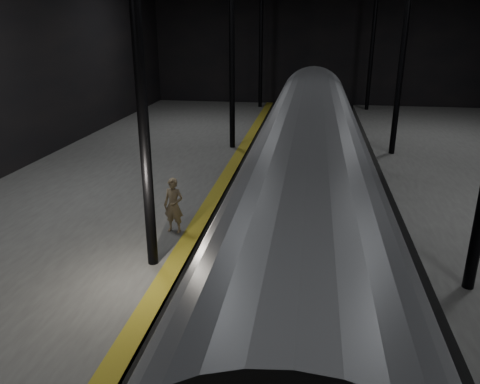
# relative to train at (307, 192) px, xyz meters

# --- Properties ---
(ground) EXTENTS (44.00, 44.00, 0.00)m
(ground) POSITION_rel_train_xyz_m (0.00, 2.98, -2.77)
(ground) COLOR black
(ground) RESTS_ON ground
(platform_left) EXTENTS (9.00, 43.80, 1.00)m
(platform_left) POSITION_rel_train_xyz_m (-7.50, 2.98, -2.27)
(platform_left) COLOR #4B4B49
(platform_left) RESTS_ON ground
(tactile_strip) EXTENTS (0.50, 43.80, 0.01)m
(tactile_strip) POSITION_rel_train_xyz_m (-3.25, 2.98, -1.77)
(tactile_strip) COLOR olive
(tactile_strip) RESTS_ON platform_left
(track) EXTENTS (2.40, 43.00, 0.24)m
(track) POSITION_rel_train_xyz_m (0.00, 2.98, -2.70)
(track) COLOR #3F3328
(track) RESTS_ON ground
(train) EXTENTS (2.79, 18.59, 4.97)m
(train) POSITION_rel_train_xyz_m (0.00, 0.00, 0.00)
(train) COLOR #9DA1A5
(train) RESTS_ON ground
(woman) EXTENTS (0.64, 0.47, 1.63)m
(woman) POSITION_rel_train_xyz_m (-3.80, 0.94, -0.96)
(woman) COLOR #97805D
(woman) RESTS_ON platform_left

